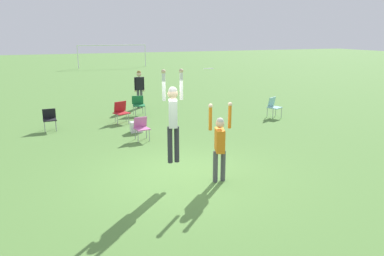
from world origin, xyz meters
name	(u,v)px	position (x,y,z in m)	size (l,w,h in m)	color
ground_plane	(182,177)	(0.00, 0.00, 0.00)	(120.00, 120.00, 0.00)	#56843D
person_jumping	(173,114)	(-0.32, -0.27, 1.73)	(0.53, 0.42, 2.24)	#2D2D38
person_defending	(220,141)	(0.75, -0.61, 1.03)	(0.62, 0.50, 1.97)	#4C4C51
frisbee	(208,69)	(0.45, -0.55, 2.78)	(0.24, 0.24, 0.03)	white
camping_chair_0	(141,126)	(-0.10, 3.73, 0.47)	(0.52, 0.55, 0.77)	gray
camping_chair_1	(49,118)	(-2.98, 6.28, 0.48)	(0.48, 0.52, 0.80)	gray
camping_chair_2	(138,103)	(0.78, 7.70, 0.51)	(0.60, 0.64, 0.84)	gray
camping_chair_3	(121,111)	(-0.24, 6.52, 0.49)	(0.69, 0.74, 0.85)	gray
camping_chair_4	(273,105)	(6.10, 5.08, 0.51)	(0.69, 0.74, 0.85)	gray
person_spectator_near	(139,85)	(1.23, 9.26, 1.09)	(0.51, 0.24, 1.81)	#4C4C51
cooler_box	(136,127)	(-0.03, 4.78, 0.20)	(0.44, 0.30, 0.39)	white
soccer_goal	(112,50)	(3.92, 31.49, 1.84)	(7.10, 0.10, 2.35)	white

